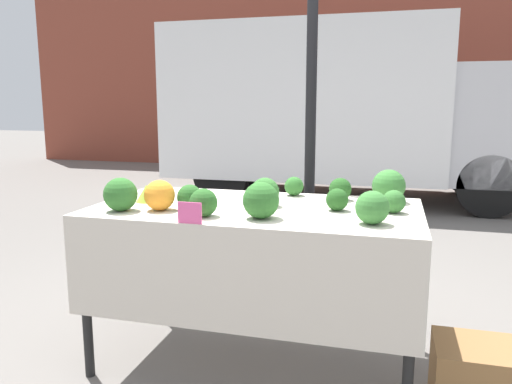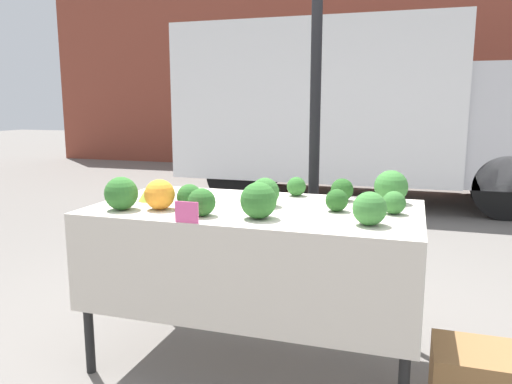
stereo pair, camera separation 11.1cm
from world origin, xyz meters
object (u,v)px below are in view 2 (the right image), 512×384
(parked_truck, at_px, (352,107))
(price_sign, at_px, (187,212))
(produce_crate, at_px, (477,383))
(orange_cauliflower, at_px, (160,194))

(parked_truck, bearing_deg, price_sign, -90.76)
(price_sign, xyz_separation_m, produce_crate, (1.33, 0.25, -0.78))
(parked_truck, relative_size, price_sign, 44.42)
(produce_crate, bearing_deg, price_sign, -169.19)
(parked_truck, relative_size, orange_cauliflower, 32.76)
(price_sign, height_order, produce_crate, price_sign)
(parked_truck, bearing_deg, produce_crate, -76.69)
(parked_truck, relative_size, produce_crate, 12.77)
(orange_cauliflower, xyz_separation_m, price_sign, (0.26, -0.23, -0.03))
(orange_cauliflower, xyz_separation_m, produce_crate, (1.60, 0.02, -0.81))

